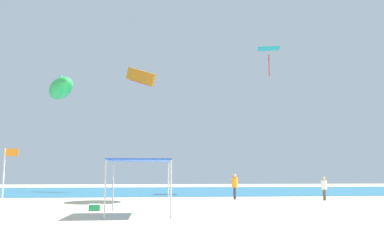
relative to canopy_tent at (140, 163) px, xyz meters
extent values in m
cube|color=beige|center=(4.13, -0.15, -2.46)|extent=(110.00, 110.00, 0.10)
cube|color=#1E6B93|center=(4.13, 26.38, -2.39)|extent=(110.00, 24.19, 0.03)
cylinder|color=#B2B2B7|center=(-1.37, -1.57, -1.17)|extent=(0.07, 0.07, 2.48)
cylinder|color=#B2B2B7|center=(1.37, -1.57, -1.17)|extent=(0.07, 0.07, 2.48)
cylinder|color=#B2B2B7|center=(-1.37, 1.57, -1.17)|extent=(0.07, 0.07, 2.48)
cylinder|color=#B2B2B7|center=(1.37, 1.57, -1.17)|extent=(0.07, 0.07, 2.48)
cube|color=blue|center=(0.00, 0.00, 0.10)|extent=(2.81, 3.21, 0.06)
cylinder|color=#33384C|center=(6.67, 10.94, -1.98)|extent=(0.17, 0.17, 0.86)
cylinder|color=#33384C|center=(6.69, 11.28, -1.98)|extent=(0.17, 0.17, 0.86)
cylinder|color=orange|center=(6.68, 11.11, -1.18)|extent=(0.45, 0.45, 0.75)
sphere|color=tan|center=(6.68, 11.11, -0.66)|extent=(0.28, 0.28, 0.28)
cylinder|color=brown|center=(12.84, 9.19, -2.03)|extent=(0.15, 0.15, 0.76)
cylinder|color=brown|center=(12.90, 9.48, -2.03)|extent=(0.15, 0.15, 0.76)
cylinder|color=white|center=(12.87, 9.34, -1.32)|extent=(0.40, 0.40, 0.66)
sphere|color=tan|center=(12.87, 9.34, -0.86)|extent=(0.25, 0.25, 0.25)
cylinder|color=silver|center=(-6.22, 0.48, -0.88)|extent=(0.06, 0.06, 3.05)
cube|color=orange|center=(-5.92, 0.48, 0.47)|extent=(0.55, 0.02, 0.35)
cube|color=#1E8C4C|center=(-2.37, 2.54, -2.25)|extent=(0.56, 0.36, 0.32)
cube|color=white|center=(-2.37, 2.54, -2.07)|extent=(0.57, 0.37, 0.03)
cube|color=teal|center=(12.06, 19.40, 12.09)|extent=(2.59, 2.58, 0.33)
cylinder|color=red|center=(12.06, 19.40, 10.31)|extent=(0.12, 0.12, 2.29)
cube|color=orange|center=(-0.98, 24.48, 10.14)|extent=(3.40, 3.42, 2.75)
cube|color=red|center=(-0.98, 24.48, 9.54)|extent=(2.57, 2.52, 1.52)
ellipsoid|color=green|center=(-8.25, 19.09, 7.47)|extent=(4.50, 6.63, 2.15)
cone|color=teal|center=(-8.25, 19.09, 8.46)|extent=(1.31, 1.25, 0.82)
camera|label=1|loc=(0.66, -18.65, -0.52)|focal=37.19mm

